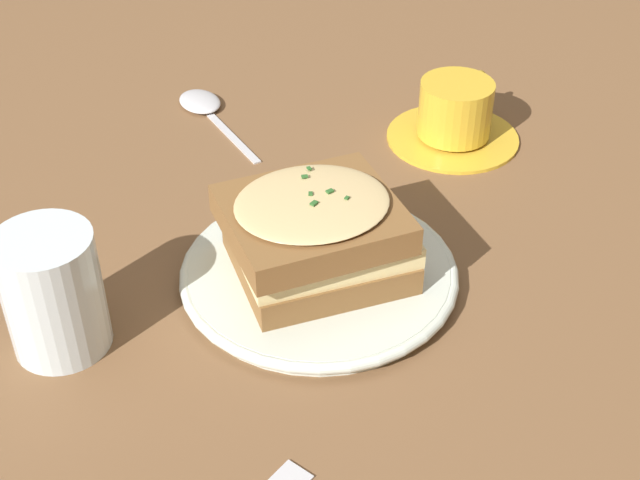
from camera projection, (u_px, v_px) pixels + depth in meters
name	position (u px, v px, depth m)	size (l,w,h in m)	color
ground_plane	(311.00, 284.00, 0.74)	(2.40, 2.40, 0.00)	brown
dinner_plate	(320.00, 277.00, 0.73)	(0.23, 0.23, 0.02)	silver
sandwich	(318.00, 236.00, 0.71)	(0.15, 0.14, 0.08)	brown
teacup_with_saucer	(455.00, 115.00, 0.91)	(0.14, 0.14, 0.06)	gold
water_glass	(53.00, 293.00, 0.66)	(0.07, 0.07, 0.10)	silver
spoon	(204.00, 105.00, 0.97)	(0.08, 0.17, 0.01)	silver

